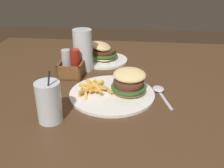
# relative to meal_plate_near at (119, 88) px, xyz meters

# --- Properties ---
(dining_table) EXTENTS (1.62, 1.29, 0.77)m
(dining_table) POSITION_rel_meal_plate_near_xyz_m (0.06, 0.04, -0.12)
(dining_table) COLOR #4C331E
(dining_table) RESTS_ON ground_plane
(meal_plate_near) EXTENTS (0.31, 0.31, 0.10)m
(meal_plate_near) POSITION_rel_meal_plate_near_xyz_m (0.00, 0.00, 0.00)
(meal_plate_near) COLOR white
(meal_plate_near) RESTS_ON dining_table
(beer_glass) EXTENTS (0.08, 0.08, 0.18)m
(beer_glass) POSITION_rel_meal_plate_near_xyz_m (-0.18, 0.22, 0.06)
(beer_glass) COLOR silver
(beer_glass) RESTS_ON dining_table
(juice_glass) EXTENTS (0.08, 0.08, 0.17)m
(juice_glass) POSITION_rel_meal_plate_near_xyz_m (-0.19, -0.18, 0.03)
(juice_glass) COLOR silver
(juice_glass) RESTS_ON dining_table
(spoon) EXTENTS (0.07, 0.17, 0.01)m
(spoon) POSITION_rel_meal_plate_near_xyz_m (0.15, 0.05, -0.02)
(spoon) COLOR silver
(spoon) RESTS_ON dining_table
(meal_plate_far) EXTENTS (0.22, 0.22, 0.10)m
(meal_plate_far) POSITION_rel_meal_plate_near_xyz_m (-0.10, 0.34, 0.01)
(meal_plate_far) COLOR white
(meal_plate_far) RESTS_ON dining_table
(condiment_caddy) EXTENTS (0.10, 0.10, 0.12)m
(condiment_caddy) POSITION_rel_meal_plate_near_xyz_m (-0.21, 0.15, 0.02)
(condiment_caddy) COLOR brown
(condiment_caddy) RESTS_ON dining_table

